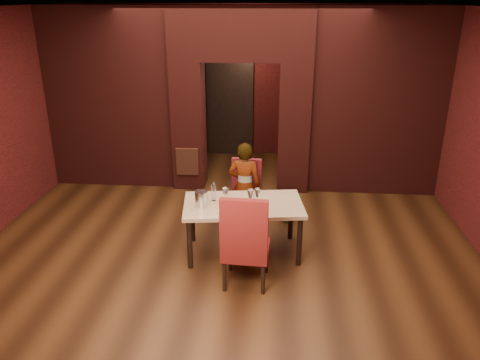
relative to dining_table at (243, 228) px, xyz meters
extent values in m
plane|color=#402310|center=(-0.23, 0.45, -0.37)|extent=(8.00, 8.00, 0.00)
cube|color=silver|center=(-0.23, 0.45, 2.83)|extent=(7.00, 8.00, 0.04)
cube|color=maroon|center=(-0.23, 4.45, 1.23)|extent=(7.00, 0.04, 3.20)
cube|color=maroon|center=(-0.23, -3.55, 1.23)|extent=(7.00, 0.04, 3.20)
cube|color=maroon|center=(-1.18, 2.45, 0.78)|extent=(0.55, 0.55, 2.30)
cube|color=maroon|center=(0.72, 2.45, 0.78)|extent=(0.55, 0.55, 2.30)
cube|color=maroon|center=(-0.23, 2.45, 2.38)|extent=(2.45, 0.55, 0.90)
cube|color=maroon|center=(-2.59, 2.45, 1.23)|extent=(2.28, 0.35, 3.20)
cube|color=maroon|center=(2.13, 2.45, 1.23)|extent=(2.28, 0.35, 3.20)
cube|color=#A34D2F|center=(-1.18, 2.16, 0.18)|extent=(0.40, 0.03, 0.50)
cube|color=black|center=(-0.63, 4.39, 0.68)|extent=(0.90, 0.08, 2.10)
cube|color=black|center=(-0.63, 4.35, 0.68)|extent=(1.02, 0.04, 2.22)
cube|color=tan|center=(0.00, 0.00, 0.00)|extent=(1.69, 1.10, 0.74)
cube|color=maroon|center=(-0.05, 0.85, 0.14)|extent=(0.51, 0.51, 1.02)
cube|color=maroon|center=(0.09, -0.72, 0.24)|extent=(0.58, 0.58, 1.22)
imported|color=white|center=(-0.04, 0.80, 0.30)|extent=(0.52, 0.37, 1.35)
cube|color=silver|center=(-0.17, -0.19, 0.37)|extent=(0.28, 0.22, 0.00)
cylinder|color=silver|center=(-0.55, -0.12, 0.47)|extent=(0.17, 0.17, 0.21)
cylinder|color=silver|center=(-0.41, 0.07, 0.50)|extent=(0.06, 0.06, 0.26)
imported|color=#2D6D29|center=(0.63, 1.06, -0.16)|extent=(0.51, 0.51, 0.43)
camera|label=1|loc=(0.43, -5.69, 2.96)|focal=35.00mm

